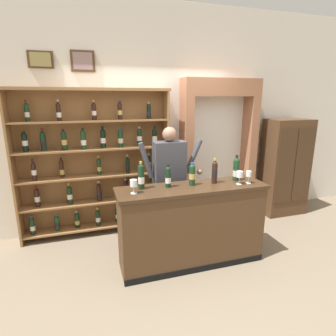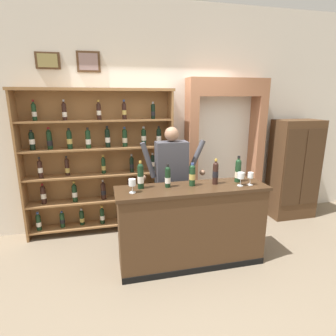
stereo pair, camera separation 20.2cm
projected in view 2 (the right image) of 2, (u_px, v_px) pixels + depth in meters
name	position (u px, v px, depth m)	size (l,w,h in m)	color
ground_plane	(178.00, 265.00, 3.45)	(14.00, 14.00, 0.02)	#7A6B56
back_wall	(155.00, 119.00, 4.35)	(12.00, 0.19, 3.43)	silver
wine_shelf	(100.00, 160.00, 4.09)	(2.24, 0.31, 2.18)	olive
archway_doorway	(222.00, 141.00, 4.58)	(1.31, 0.45, 2.34)	#9E6647
side_cabinet	(294.00, 169.00, 4.70)	(0.76, 0.47, 1.69)	#4C331E
tasting_counter	(191.00, 226.00, 3.36)	(1.83, 0.51, 1.02)	#4C331E
shopkeeper	(172.00, 173.00, 3.74)	(0.92, 0.22, 1.67)	#2D3347
tasting_bottle_grappa	(141.00, 176.00, 3.15)	(0.07, 0.07, 0.33)	black
tasting_bottle_rosso	(168.00, 177.00, 3.20)	(0.07, 0.07, 0.28)	black
tasting_bottle_super_tuscan	(192.00, 175.00, 3.25)	(0.07, 0.07, 0.28)	#19381E
tasting_bottle_vin_santo	(215.00, 172.00, 3.31)	(0.07, 0.07, 0.32)	black
tasting_bottle_bianco	(238.00, 170.00, 3.40)	(0.08, 0.08, 0.33)	#19381E
wine_glass_left	(132.00, 183.00, 3.01)	(0.08, 0.08, 0.16)	silver
wine_glass_center	(250.00, 176.00, 3.28)	(0.07, 0.07, 0.16)	silver
wine_glass_right	(241.00, 176.00, 3.25)	(0.08, 0.08, 0.17)	silver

